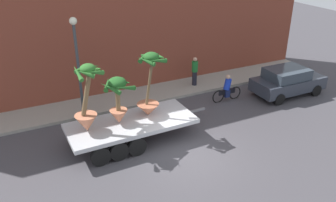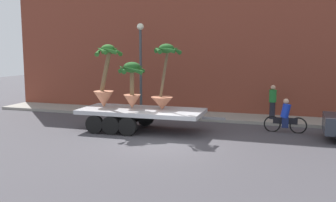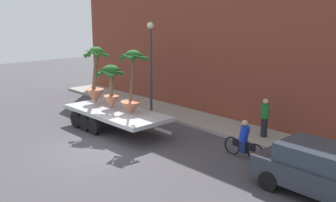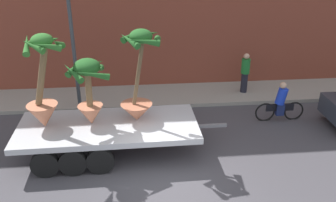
% 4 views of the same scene
% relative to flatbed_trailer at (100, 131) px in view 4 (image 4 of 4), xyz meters
% --- Properties ---
extents(ground_plane, '(60.00, 60.00, 0.00)m').
position_rel_flatbed_trailer_xyz_m(ground_plane, '(1.94, -2.03, -0.76)').
color(ground_plane, '#423F44').
extents(sidewalk, '(24.00, 2.20, 0.15)m').
position_rel_flatbed_trailer_xyz_m(sidewalk, '(1.94, 4.07, -0.69)').
color(sidewalk, gray).
rests_on(sidewalk, ground).
extents(flatbed_trailer, '(6.55, 2.48, 0.98)m').
position_rel_flatbed_trailer_xyz_m(flatbed_trailer, '(0.00, 0.00, 0.00)').
color(flatbed_trailer, '#B7BABF').
rests_on(flatbed_trailer, ground).
extents(potted_palm_rear, '(1.30, 1.25, 2.90)m').
position_rel_flatbed_trailer_xyz_m(potted_palm_rear, '(1.23, 0.22, 1.45)').
color(potted_palm_rear, '#B26647').
rests_on(potted_palm_rear, flatbed_trailer).
extents(potted_palm_middle, '(1.43, 1.35, 2.10)m').
position_rel_flatbed_trailer_xyz_m(potted_palm_middle, '(-0.24, 0.10, 1.39)').
color(potted_palm_middle, '#C17251').
rests_on(potted_palm_middle, flatbed_trailer).
extents(potted_palm_front, '(1.32, 1.19, 2.88)m').
position_rel_flatbed_trailer_xyz_m(potted_palm_front, '(-1.55, 0.05, 1.41)').
color(potted_palm_front, '#C17251').
rests_on(potted_palm_front, flatbed_trailer).
extents(cyclist, '(1.84, 0.34, 1.54)m').
position_rel_flatbed_trailer_xyz_m(cyclist, '(6.40, 1.62, -0.09)').
color(cyclist, black).
rests_on(cyclist, ground).
extents(pedestrian_near_gate, '(0.36, 0.36, 1.71)m').
position_rel_flatbed_trailer_xyz_m(pedestrian_near_gate, '(5.73, 3.99, 0.28)').
color(pedestrian_near_gate, black).
rests_on(pedestrian_near_gate, sidewalk).
extents(street_lamp, '(0.36, 0.36, 4.83)m').
position_rel_flatbed_trailer_xyz_m(street_lamp, '(-1.09, 3.27, 2.47)').
color(street_lamp, '#383D42').
rests_on(street_lamp, sidewalk).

